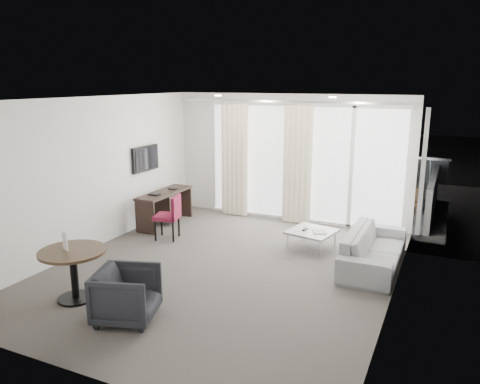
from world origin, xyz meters
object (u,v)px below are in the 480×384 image
at_px(round_table, 74,275).
at_px(tub_armchair, 127,295).
at_px(desk, 165,208).
at_px(rattan_chair_a, 328,192).
at_px(coffee_table, 312,240).
at_px(sofa, 374,248).
at_px(desk_chair, 167,217).
at_px(rattan_chair_b, 405,195).

relative_size(round_table, tub_armchair, 1.21).
bearing_deg(desk, rattan_chair_a, 42.78).
relative_size(coffee_table, sofa, 0.37).
height_order(desk, desk_chair, desk_chair).
height_order(desk_chair, tub_armchair, desk_chair).
xyz_separation_m(round_table, tub_armchair, (0.98, -0.15, -0.02)).
bearing_deg(coffee_table, desk_chair, -166.90).
bearing_deg(round_table, tub_armchair, -8.82).
height_order(coffee_table, rattan_chair_a, rattan_chair_a).
bearing_deg(coffee_table, desk, 177.44).
xyz_separation_m(desk, tub_armchair, (1.77, -3.49, -0.01)).
distance_m(desk, desk_chair, 0.91).
bearing_deg(rattan_chair_b, sofa, -114.41).
bearing_deg(rattan_chair_a, sofa, -86.94).
distance_m(tub_armchair, coffee_table, 3.61).
height_order(tub_armchair, coffee_table, tub_armchair).
xyz_separation_m(coffee_table, sofa, (1.11, -0.35, 0.13)).
bearing_deg(sofa, desk, 83.44).
relative_size(desk_chair, tub_armchair, 1.14).
bearing_deg(tub_armchair, rattan_chair_a, -27.11).
relative_size(desk_chair, round_table, 0.95).
bearing_deg(tub_armchair, desk, 8.75).
bearing_deg(sofa, rattan_chair_b, -1.77).
distance_m(round_table, rattan_chair_a, 6.16).
distance_m(desk, tub_armchair, 3.91).
distance_m(sofa, rattan_chair_b, 3.48).
bearing_deg(desk_chair, coffee_table, -1.10).
relative_size(round_table, rattan_chair_a, 1.09).
relative_size(sofa, rattan_chair_b, 2.51).
height_order(desk_chair, round_table, desk_chair).
relative_size(desk, round_table, 1.66).
height_order(round_table, rattan_chair_b, rattan_chair_b).
xyz_separation_m(sofa, rattan_chair_a, (-1.50, 3.00, 0.11)).
relative_size(desk, rattan_chair_a, 1.81).
bearing_deg(desk, sofa, -6.56).
height_order(desk, tub_armchair, desk).
xyz_separation_m(round_table, rattan_chair_a, (1.93, 5.85, 0.05)).
distance_m(round_table, coffee_table, 3.95).
height_order(desk_chair, sofa, desk_chair).
bearing_deg(rattan_chair_b, rattan_chair_a, 173.83).
bearing_deg(tub_armchair, rattan_chair_b, -39.66).
bearing_deg(desk, rattan_chair_b, 34.66).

